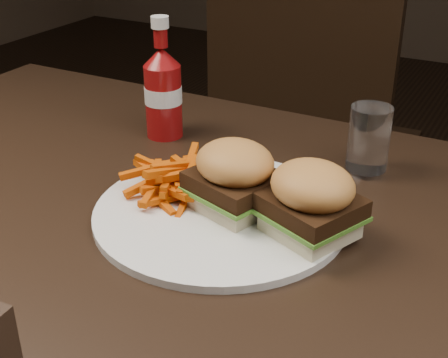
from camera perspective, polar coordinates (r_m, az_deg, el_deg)
The scene contains 8 objects.
dining_table at distance 0.86m, azimuth -6.77°, elevation -3.19°, with size 1.20×0.80×0.04m, color black.
chair_far at distance 1.77m, azimuth 8.62°, elevation 2.39°, with size 0.47×0.47×0.05m, color black.
plate at distance 0.81m, azimuth -0.34°, elevation -3.12°, with size 0.33×0.33×0.01m, color white.
sandwich_half_a at distance 0.80m, azimuth 0.97°, elevation -1.96°, with size 0.09×0.09×0.02m, color beige.
sandwich_half_b at distance 0.76m, azimuth 7.84°, elevation -4.21°, with size 0.09×0.09×0.02m, color beige.
fries_pile at distance 0.84m, azimuth -4.65°, elevation 0.12°, with size 0.12×0.12×0.05m, color #CE4905, non-canonical shape.
ketchup_bottle at distance 1.03m, azimuth -5.55°, elevation 7.08°, with size 0.06×0.06×0.12m, color maroon.
tumbler at distance 0.92m, azimuth 13.11°, elevation 3.67°, with size 0.06×0.06×0.09m, color white.
Camera 1 is at (0.44, -0.60, 1.16)m, focal length 50.00 mm.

